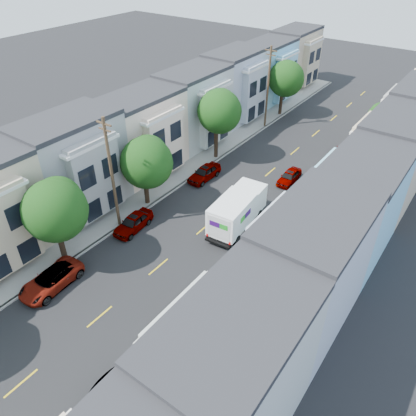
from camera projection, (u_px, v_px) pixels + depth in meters
ground at (158, 267)px, 31.48m from camera, size 160.00×160.00×0.00m
road_slab at (256, 184)px, 41.41m from camera, size 12.00×70.00×0.02m
curb_left at (208, 166)px, 44.26m from camera, size 0.30×70.00×0.15m
curb_right at (311, 203)px, 38.48m from camera, size 0.30×70.00×0.15m
sidewalk_left at (199, 163)px, 44.88m from camera, size 2.60×70.00×0.15m
sidewalk_right at (324, 208)px, 37.86m from camera, size 2.60×70.00×0.15m
centerline at (256, 184)px, 41.41m from camera, size 0.12×70.00×0.01m
townhouse_row_left at (172, 154)px, 46.73m from camera, size 5.00×70.00×8.50m
townhouse_row_right at (364, 223)px, 36.09m from camera, size 5.00×70.00×8.50m
tree_b at (54, 210)px, 29.24m from camera, size 4.70×4.70×7.27m
tree_c at (146, 163)px, 35.79m from camera, size 4.70×4.70×6.90m
tree_d at (219, 112)px, 42.71m from camera, size 4.70×4.70×7.95m
tree_e at (285, 79)px, 53.30m from camera, size 4.70×4.70×7.42m
tree_far_r at (380, 118)px, 46.51m from camera, size 3.10×3.10×5.14m
utility_pole_near at (112, 175)px, 32.83m from camera, size 1.60×0.26×10.00m
utility_pole_far at (268, 88)px, 50.05m from camera, size 1.60×0.26×10.00m
fedex_truck at (237, 210)px, 34.66m from camera, size 2.54×6.60×3.17m
lead_sedan at (289, 177)px, 41.37m from camera, size 1.57×3.91×1.26m
parked_left_b at (51, 280)px, 29.39m from camera, size 2.55×4.99×1.35m
parked_left_c at (133, 223)px, 34.97m from camera, size 1.97×4.40×1.39m
parked_left_d at (204, 173)px, 41.85m from camera, size 1.77×4.44×1.43m
parked_right_a at (106, 395)px, 22.28m from camera, size 1.34×3.80×1.27m
parked_right_b at (185, 313)px, 26.87m from camera, size 1.73×4.41×1.42m
parked_right_c at (311, 184)px, 40.16m from camera, size 2.63×5.06×1.36m
parked_right_d at (345, 149)px, 46.39m from camera, size 2.03×4.45×1.40m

